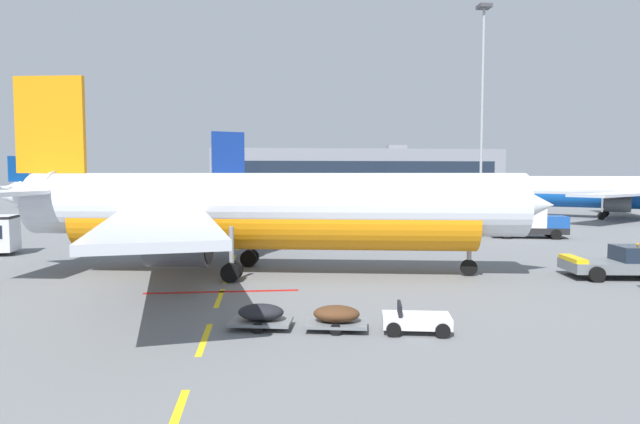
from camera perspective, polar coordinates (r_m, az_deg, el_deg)
The scene contains 11 objects.
ground at distance 50.48m, azimuth 17.21°, elevation -3.14°, with size 400.00×400.00×0.00m, color slate.
apron_paint_markings at distance 43.01m, azimuth -8.86°, elevation -4.22°, with size 8.00×93.87×0.01m.
airliner_foreground at distance 33.21m, azimuth -5.99°, elevation 0.24°, with size 34.74×34.14×12.20m.
pushback_tug at distance 36.64m, azimuth 29.36°, elevation -4.69°, with size 6.32×3.80×2.08m.
airliner_mid_left at distance 116.50m, azimuth -24.36°, elevation 2.13°, with size 23.70×21.84×9.47m.
airliner_far_center at distance 71.62m, azimuth -0.13°, elevation 2.02°, with size 31.34×30.03×11.30m.
airliner_far_right at distance 85.01m, azimuth 26.98°, elevation 1.96°, with size 29.59×27.36×11.59m.
ground_power_truck at distance 55.69m, azimuth 20.97°, elevation -0.88°, with size 7.36×3.88×3.14m.
baggage_train at distance 21.48m, azimuth 1.85°, elevation -11.07°, with size 8.72×3.08×1.14m.
apron_light_mast_far at distance 82.12m, azimuth 16.83°, elevation 12.34°, with size 1.80×1.80×30.08m.
terminal_satellite at distance 174.20m, azimuth 3.74°, elevation 4.26°, with size 89.94×24.61×15.56m.
Camera 1 is at (20.26, -6.06, 6.10)m, focal length 30.22 mm.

